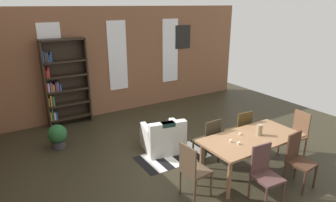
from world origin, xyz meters
TOP-DOWN VIEW (x-y plane):
  - ground_plane at (0.00, 0.00)m, footprint 9.99×9.99m
  - back_wall_brick at (0.00, 3.90)m, footprint 8.50×0.12m
  - window_pane_0 at (-1.75, 3.83)m, footprint 0.55×0.02m
  - window_pane_1 at (0.00, 3.83)m, footprint 0.55×0.02m
  - window_pane_2 at (1.75, 3.83)m, footprint 0.55×0.02m
  - dining_table at (0.72, -0.58)m, footprint 1.90×0.92m
  - vase_on_table at (0.90, -0.58)m, footprint 0.11×0.11m
  - tealight_candle_0 at (0.31, -0.67)m, footprint 0.04×0.04m
  - tealight_candle_1 at (0.61, -0.40)m, footprint 0.04×0.04m
  - tealight_candle_2 at (0.25, -0.53)m, footprint 0.04×0.04m
  - dining_chair_near_left at (0.30, -1.27)m, footprint 0.43×0.43m
  - dining_chair_far_right at (1.14, 0.10)m, footprint 0.43×0.43m
  - dining_chair_head_left at (-0.60, -0.59)m, footprint 0.44×0.44m
  - dining_chair_far_left at (0.29, 0.10)m, footprint 0.41×0.41m
  - dining_chair_near_right at (1.14, -1.27)m, footprint 0.43×0.43m
  - dining_chair_head_right at (2.04, -0.59)m, footprint 0.44×0.44m
  - bookshelf_tall at (-1.57, 3.66)m, footprint 1.10×0.29m
  - armchair_white at (-0.17, 1.05)m, footprint 0.94×0.94m
  - potted_plant_by_shelf at (-2.10, 2.35)m, footprint 0.42×0.42m
  - striped_rug at (-0.09, 0.68)m, footprint 1.64×0.81m
  - framed_picture at (2.21, 3.83)m, footprint 0.56×0.03m

SIDE VIEW (x-z plane):
  - ground_plane at x=0.00m, z-range 0.00..0.00m
  - striped_rug at x=-0.09m, z-range 0.00..0.01m
  - armchair_white at x=-0.17m, z-range -0.10..0.65m
  - potted_plant_by_shelf at x=-2.10m, z-range 0.02..0.57m
  - dining_chair_near_left at x=0.30m, z-range 0.04..0.99m
  - dining_chair_far_right at x=1.14m, z-range 0.04..0.99m
  - dining_chair_head_left at x=-0.60m, z-range 0.04..0.99m
  - dining_chair_far_left at x=0.29m, z-range 0.04..0.99m
  - dining_chair_near_right at x=1.14m, z-range 0.04..0.99m
  - dining_chair_head_right at x=2.04m, z-range 0.04..0.99m
  - dining_table at x=0.72m, z-range 0.29..1.03m
  - tealight_candle_1 at x=0.61m, z-range 0.74..0.78m
  - tealight_candle_2 at x=0.25m, z-range 0.74..0.78m
  - tealight_candle_0 at x=0.31m, z-range 0.74..0.78m
  - vase_on_table at x=0.90m, z-range 0.74..0.94m
  - bookshelf_tall at x=-1.57m, z-range 0.00..2.22m
  - back_wall_brick at x=0.00m, z-range 0.00..2.98m
  - window_pane_0 at x=-1.75m, z-range 0.67..2.61m
  - window_pane_1 at x=0.00m, z-range 0.67..2.61m
  - window_pane_2 at x=1.75m, z-range 0.67..2.61m
  - framed_picture at x=2.21m, z-range 1.68..2.40m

